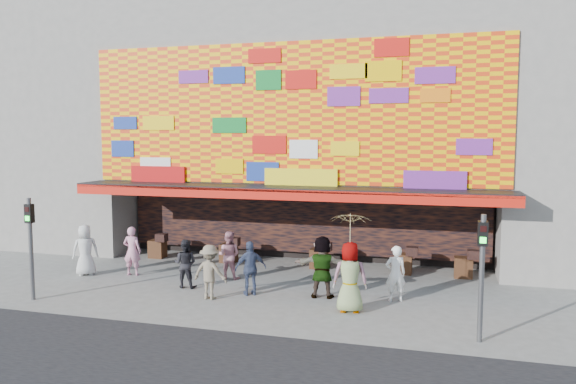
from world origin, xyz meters
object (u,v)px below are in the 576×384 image
Objects in this scene: ped_g at (350,277)px; ped_b at (132,251)px; signal_left at (30,237)px; ped_i at (229,255)px; ped_c at (185,263)px; ped_a at (85,250)px; ped_h at (396,273)px; signal_right at (482,263)px; parasol at (350,232)px; ped_d at (210,272)px; ped_f at (322,267)px; ped_e at (251,268)px.

ped_b is at bearing -24.45° from ped_g.
signal_left is 1.87× the size of ped_i.
ped_a is at bearing -10.36° from ped_c.
ped_i is (-5.60, 1.08, -0.01)m from ped_h.
signal_right is 1.52× the size of parasol.
ped_f is at bearing -157.65° from ped_d.
ped_h is (10.22, 2.74, -1.04)m from signal_left.
ped_h is at bearing 128.45° from signal_right.
signal_right is at bearing 127.90° from ped_a.
ped_b reaches higher than ped_d.
ped_d is at bearing 139.96° from ped_c.
ped_c is at bearing 169.09° from parasol.
ped_h is (6.52, 0.31, 0.04)m from ped_c.
ped_e is 0.85× the size of ped_g.
parasol is at bearing 165.87° from ped_c.
ped_h is at bearing -179.18° from ped_f.
ped_g is at bearing 126.71° from ped_f.
ped_e is at bearing -141.24° from ped_d.
ped_i is at bearing 153.82° from signal_right.
signal_right is 1.87× the size of ped_i.
ped_b is at bearing 163.18° from signal_right.
ped_a is at bearing 9.64° from ped_i.
ped_f reaches higher than ped_e.
signal_left and signal_right have the same top height.
ped_e is 2.16m from ped_f.
ped_e reaches higher than ped_h.
signal_left is 10.63m from ped_h.
ped_b is 0.86× the size of parasol.
parasol is (5.41, -1.04, 1.44)m from ped_c.
ped_f is at bearing 131.68° from parasol.
ped_d is 1.23m from ped_e.
ped_h reaches higher than ped_i.
ped_f reaches higher than ped_i.
ped_i is (-3.48, 1.30, -0.13)m from ped_f.
ped_e is (6.27, -0.74, -0.06)m from ped_a.
signal_right reaches higher than ped_e.
ped_f reaches higher than ped_c.
ped_b is at bearing 69.70° from signal_left.
signal_right is 5.07m from ped_f.
ped_a is 4.03m from ped_c.
ped_d is 0.82× the size of parasol.
ped_b is 1.04× the size of ped_h.
ped_i reaches higher than ped_c.
signal_left is 3.74m from ped_b.
signal_left reaches higher than ped_b.
ped_b is 4.87m from ped_e.
ped_b is (1.25, 3.37, -1.01)m from signal_left.
signal_left is 1.87× the size of ped_d.
parasol reaches higher than ped_h.
ped_h is at bearing -162.53° from ped_d.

